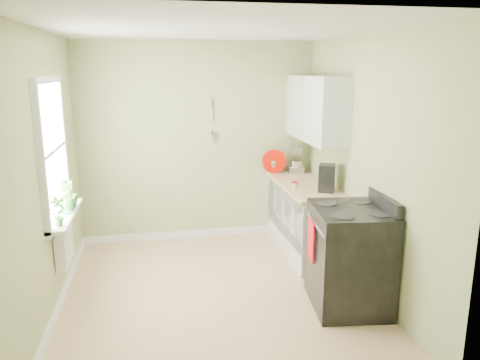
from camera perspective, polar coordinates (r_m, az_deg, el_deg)
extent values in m
cube|color=tan|center=(5.12, -2.84, -13.87)|extent=(3.20, 3.60, 0.02)
cube|color=white|center=(4.56, -3.26, 18.08)|extent=(3.20, 3.60, 0.02)
cube|color=tan|center=(6.43, -5.20, 4.55)|extent=(3.20, 0.02, 2.70)
cube|color=tan|center=(4.73, -22.75, 0.30)|extent=(0.02, 3.60, 2.70)
cube|color=tan|center=(5.12, 15.14, 1.83)|extent=(0.02, 3.60, 2.70)
cube|color=white|center=(6.13, 7.97, -4.77)|extent=(0.60, 1.60, 0.87)
cube|color=#DBB786|center=(6.00, 8.02, -0.65)|extent=(0.64, 1.60, 0.04)
cube|color=white|center=(5.98, 9.25, 8.59)|extent=(0.35, 1.40, 0.80)
cube|color=white|center=(4.98, -22.05, 3.33)|extent=(0.02, 1.00, 1.30)
cube|color=white|center=(4.91, -22.53, 11.23)|extent=(0.06, 1.14, 0.07)
cube|color=white|center=(5.13, -21.15, -4.21)|extent=(0.06, 1.14, 0.07)
cube|color=white|center=(4.97, -21.82, 3.35)|extent=(0.04, 1.00, 0.04)
cube|color=white|center=(5.11, -20.51, -4.02)|extent=(0.18, 1.14, 0.04)
cube|color=white|center=(5.17, -20.62, -7.69)|extent=(0.12, 0.50, 0.35)
cylinder|color=#DBB786|center=(6.36, -3.45, 9.29)|extent=(0.02, 0.02, 0.10)
cylinder|color=silver|center=(6.37, -3.44, 8.22)|extent=(0.01, 0.01, 0.16)
cylinder|color=silver|center=(6.41, -3.40, 5.19)|extent=(0.01, 0.14, 0.14)
cube|color=black|center=(4.84, 13.19, -9.36)|extent=(0.81, 0.91, 0.99)
cube|color=black|center=(4.67, 13.52, -3.60)|extent=(0.81, 0.91, 0.03)
cube|color=black|center=(4.79, 17.05, -2.53)|extent=(0.16, 0.83, 0.15)
cylinder|color=#B2B2B7|center=(4.57, 9.21, -5.40)|extent=(0.10, 0.68, 0.02)
cube|color=#B4141E|center=(4.74, 8.67, -7.24)|extent=(0.05, 0.24, 0.42)
cube|color=#B2B2B7|center=(6.68, 6.65, 1.37)|extent=(0.22, 0.32, 0.08)
cube|color=#B2B2B7|center=(6.77, 6.35, 2.80)|extent=(0.13, 0.09, 0.23)
cube|color=#B2B2B7|center=(6.64, 6.66, 3.75)|extent=(0.16, 0.31, 0.10)
sphere|color=#B2B2B7|center=(6.75, 6.39, 4.17)|extent=(0.12, 0.12, 0.12)
cylinder|color=silver|center=(6.61, 6.82, 1.78)|extent=(0.18, 0.18, 0.14)
cylinder|color=silver|center=(6.59, 4.08, 1.60)|extent=(0.12, 0.12, 0.16)
cone|color=silver|center=(6.57, 4.10, 2.46)|extent=(0.12, 0.12, 0.04)
cylinder|color=silver|center=(6.56, 3.37, 1.80)|extent=(0.11, 0.02, 0.08)
cube|color=black|center=(5.64, 10.54, 0.24)|extent=(0.25, 0.26, 0.33)
cylinder|color=black|center=(5.65, 10.23, -0.74)|extent=(0.10, 0.10, 0.11)
cylinder|color=#9D0A00|center=(6.53, 4.18, 2.28)|extent=(0.34, 0.11, 0.33)
cylinder|color=#B8A495|center=(5.75, 6.68, -0.68)|extent=(0.07, 0.07, 0.07)
cylinder|color=#9D0A00|center=(5.74, 6.69, -0.29)|extent=(0.07, 0.07, 0.01)
imported|color=#306221|center=(4.68, -21.37, -3.55)|extent=(0.19, 0.18, 0.29)
imported|color=#306221|center=(5.16, -20.38, -1.77)|extent=(0.23, 0.22, 0.32)
imported|color=#306221|center=(5.26, -20.19, -1.41)|extent=(0.25, 0.25, 0.33)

